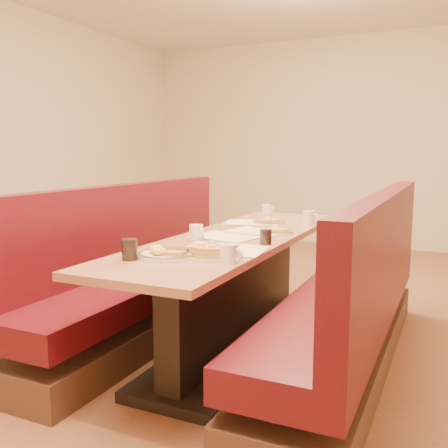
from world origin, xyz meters
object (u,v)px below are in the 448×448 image
at_px(booth_right, 352,309).
at_px(coffee_mug_b, 197,232).
at_px(soda_tumbler_mid, 266,237).
at_px(pancake_plate, 212,252).
at_px(coffee_mug_d, 267,210).
at_px(soda_tumbler_near, 129,249).
at_px(diner_table, 237,293).
at_px(coffee_mug_a, 230,253).
at_px(eggs_plate, 167,253).
at_px(coffee_mug_c, 310,217).
at_px(booth_left, 143,282).

bearing_deg(booth_right, coffee_mug_b, -164.69).
bearing_deg(soda_tumbler_mid, pancake_plate, -109.39).
bearing_deg(coffee_mug_d, pancake_plate, -71.34).
distance_m(coffee_mug_b, soda_tumbler_near, 0.65).
distance_m(diner_table, coffee_mug_d, 1.15).
distance_m(diner_table, booth_right, 0.73).
bearing_deg(booth_right, coffee_mug_a, -120.93).
distance_m(pancake_plate, coffee_mug_b, 0.50).
relative_size(diner_table, pancake_plate, 8.22).
bearing_deg(coffee_mug_b, coffee_mug_a, -23.81).
relative_size(eggs_plate, soda_tumbler_near, 2.91).
height_order(pancake_plate, soda_tumbler_near, soda_tumbler_near).
bearing_deg(coffee_mug_c, soda_tumbler_mid, -71.98).
bearing_deg(soda_tumbler_near, diner_table, 77.91).
relative_size(coffee_mug_a, soda_tumbler_mid, 1.30).
height_order(eggs_plate, coffee_mug_c, coffee_mug_c).
xyz_separation_m(diner_table, pancake_plate, (0.14, -0.65, 0.40)).
bearing_deg(diner_table, pancake_plate, -78.03).
bearing_deg(booth_right, booth_left, 180.00).
xyz_separation_m(booth_right, eggs_plate, (-0.79, -0.75, 0.41)).
relative_size(diner_table, coffee_mug_d, 21.51).
xyz_separation_m(pancake_plate, coffee_mug_c, (0.14, 1.34, 0.03)).
bearing_deg(coffee_mug_d, soda_tumbler_mid, -62.30).
bearing_deg(eggs_plate, coffee_mug_d, 94.11).
xyz_separation_m(diner_table, coffee_mug_d, (-0.19, 1.05, 0.42)).
height_order(pancake_plate, coffee_mug_c, coffee_mug_c).
xyz_separation_m(booth_left, coffee_mug_c, (1.01, 0.69, 0.44)).
height_order(coffee_mug_b, coffee_mug_d, coffee_mug_b).
xyz_separation_m(booth_left, coffee_mug_d, (0.54, 1.05, 0.43)).
distance_m(eggs_plate, coffee_mug_d, 1.81).
height_order(coffee_mug_a, coffee_mug_d, coffee_mug_a).
height_order(diner_table, coffee_mug_b, coffee_mug_b).
height_order(coffee_mug_b, coffee_mug_c, coffee_mug_c).
bearing_deg(eggs_plate, coffee_mug_c, 76.75).
xyz_separation_m(pancake_plate, coffee_mug_d, (-0.33, 1.70, 0.02)).
bearing_deg(diner_table, booth_right, 0.00).
xyz_separation_m(booth_left, coffee_mug_b, (0.57, -0.25, 0.44)).
bearing_deg(soda_tumbler_mid, coffee_mug_b, -179.72).
bearing_deg(coffee_mug_c, coffee_mug_a, -71.85).
bearing_deg(pancake_plate, coffee_mug_d, 100.91).
xyz_separation_m(booth_right, coffee_mug_c, (-0.45, 0.69, 0.44)).
bearing_deg(coffee_mug_c, diner_table, -94.07).
distance_m(coffee_mug_a, coffee_mug_b, 0.67).
bearing_deg(booth_left, coffee_mug_c, 34.27).
xyz_separation_m(diner_table, coffee_mug_a, (0.28, -0.75, 0.42)).
bearing_deg(coffee_mug_c, booth_left, -127.73).
relative_size(booth_left, coffee_mug_c, 19.66).
bearing_deg(soda_tumbler_mid, soda_tumbler_near, -125.96).
bearing_deg(diner_table, coffee_mug_d, 100.25).
height_order(booth_right, soda_tumbler_near, booth_right).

